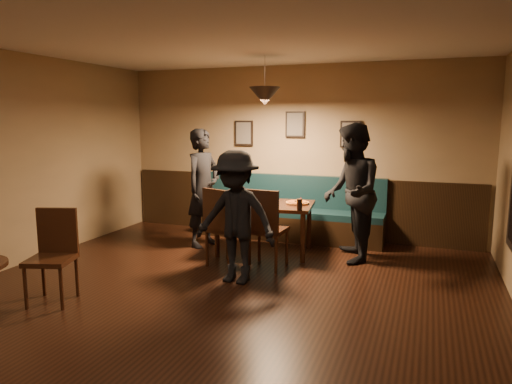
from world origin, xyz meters
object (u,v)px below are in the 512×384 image
(booth_bench, at_px, (290,209))
(soda_glass, at_px, (300,205))
(chair_near_right, at_px, (267,228))
(cafe_chair_far, at_px, (50,258))
(tabasco_bottle, at_px, (301,202))
(chair_near_left, at_px, (228,227))
(dining_table, at_px, (264,228))
(diner_right, at_px, (351,193))
(diner_left, at_px, (203,188))
(diner_front, at_px, (236,217))

(booth_bench, height_order, soda_glass, booth_bench)
(chair_near_right, xyz_separation_m, cafe_chair_far, (-1.74, -1.94, -0.03))
(booth_bench, relative_size, tabasco_bottle, 24.41)
(booth_bench, bearing_deg, chair_near_left, -102.42)
(dining_table, distance_m, tabasco_bottle, 0.69)
(chair_near_right, bearing_deg, diner_right, 38.15)
(chair_near_left, bearing_deg, soda_glass, 44.70)
(booth_bench, height_order, chair_near_left, chair_near_left)
(chair_near_left, xyz_separation_m, cafe_chair_far, (-1.24, -1.82, -0.03))
(chair_near_right, distance_m, diner_left, 1.48)
(chair_near_right, xyz_separation_m, diner_right, (0.97, 0.68, 0.41))
(diner_left, xyz_separation_m, tabasco_bottle, (1.55, -0.07, -0.10))
(dining_table, distance_m, diner_front, 1.35)
(chair_near_right, distance_m, cafe_chair_far, 2.61)
(diner_left, distance_m, tabasco_bottle, 1.56)
(diner_left, bearing_deg, diner_right, -74.88)
(booth_bench, distance_m, chair_near_left, 1.68)
(chair_near_left, height_order, chair_near_right, chair_near_right)
(diner_left, relative_size, soda_glass, 11.71)
(booth_bench, bearing_deg, tabasco_bottle, -64.88)
(dining_table, xyz_separation_m, tabasco_bottle, (0.55, -0.02, 0.43))
(dining_table, relative_size, diner_front, 0.87)
(diner_front, bearing_deg, diner_right, 54.36)
(dining_table, bearing_deg, soda_glass, -36.05)
(dining_table, relative_size, soda_glass, 8.96)
(diner_left, bearing_deg, cafe_chair_far, -175.40)
(diner_left, bearing_deg, booth_bench, -38.10)
(diner_left, height_order, diner_front, diner_left)
(chair_near_right, bearing_deg, chair_near_left, -163.19)
(diner_left, xyz_separation_m, diner_front, (1.10, -1.33, -0.11))
(diner_left, bearing_deg, soda_glass, -88.51)
(booth_bench, relative_size, diner_left, 1.67)
(diner_left, height_order, tabasco_bottle, diner_left)
(booth_bench, relative_size, chair_near_left, 2.85)
(booth_bench, distance_m, chair_near_right, 1.52)
(diner_front, bearing_deg, chair_near_right, 80.39)
(soda_glass, bearing_deg, dining_table, 151.38)
(diner_right, xyz_separation_m, diner_front, (-1.14, -1.34, -0.15))
(dining_table, height_order, diner_left, diner_left)
(chair_near_left, xyz_separation_m, diner_right, (1.47, 0.80, 0.42))
(chair_near_left, distance_m, chair_near_right, 0.52)
(booth_bench, distance_m, dining_table, 0.91)
(chair_near_right, relative_size, diner_front, 0.67)
(dining_table, bearing_deg, diner_left, 169.50)
(tabasco_bottle, relative_size, cafe_chair_far, 0.12)
(soda_glass, height_order, cafe_chair_far, cafe_chair_far)
(chair_near_right, height_order, tabasco_bottle, chair_near_right)
(dining_table, relative_size, diner_right, 0.73)
(diner_right, bearing_deg, dining_table, -103.12)
(booth_bench, xyz_separation_m, diner_front, (-0.02, -2.18, 0.29))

